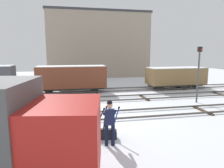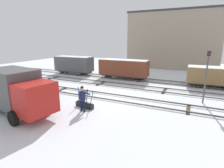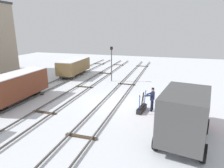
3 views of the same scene
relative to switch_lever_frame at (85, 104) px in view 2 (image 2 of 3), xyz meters
The scene contains 13 objects.
ground_plane 2.99m from the switch_lever_frame, 68.32° to the left, with size 60.00×60.00×0.00m, color silver.
track_main_line 2.99m from the switch_lever_frame, 68.32° to the left, with size 44.00×1.94×0.18m.
track_siding_near 6.97m from the switch_lever_frame, 80.91° to the left, with size 44.00×1.94×0.18m.
track_siding_far 10.52m from the switch_lever_frame, 83.99° to the left, with size 44.00×1.94×0.18m.
switch_lever_frame is the anchor object (origin of this frame).
rail_worker 1.11m from the switch_lever_frame, 64.31° to the right, with size 0.62×0.76×1.85m.
delivery_truck 4.51m from the switch_lever_frame, 138.36° to the right, with size 5.63×3.12×3.00m.
signal_post 9.55m from the switch_lever_frame, 31.31° to the left, with size 0.24×0.32×4.07m.
apartment_building 24.34m from the switch_lever_frame, 82.61° to the left, with size 15.16×6.80×9.66m.
freight_car_mid_siding 13.72m from the switch_lever_frame, 130.05° to the left, with size 5.57×2.16×2.57m.
freight_car_far_end 14.04m from the switch_lever_frame, 48.31° to the left, with size 5.91×2.33×2.17m.
freight_car_near_switch 10.58m from the switch_lever_frame, 95.88° to the left, with size 6.19×1.97×2.47m.
perched_bird_roof_left 25.71m from the switch_lever_frame, 90.50° to the left, with size 0.14×0.27×0.13m.
Camera 2 is at (5.98, -13.05, 4.87)m, focal length 28.37 mm.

